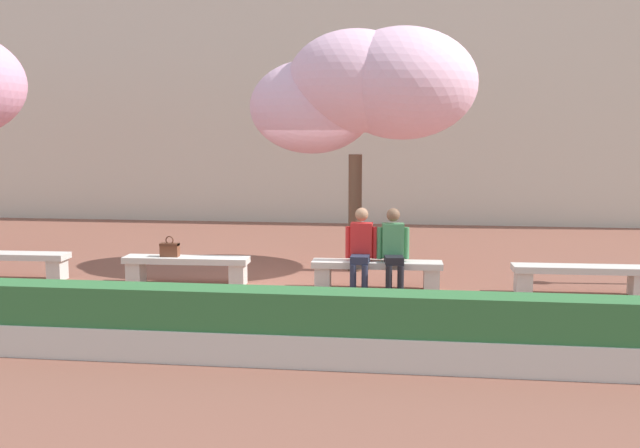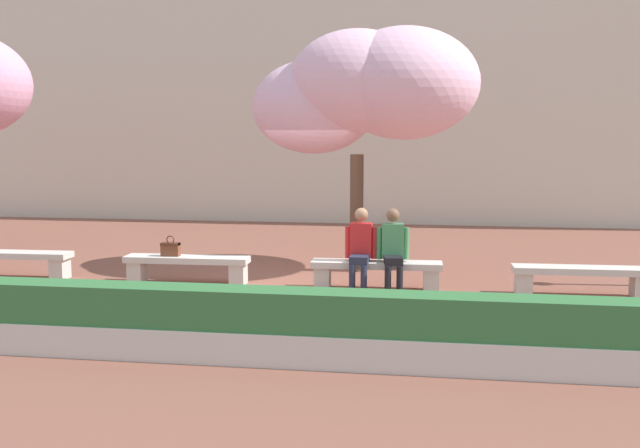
{
  "view_description": "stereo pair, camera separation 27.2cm",
  "coord_description": "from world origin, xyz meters",
  "px_view_note": "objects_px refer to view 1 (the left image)",
  "views": [
    {
      "loc": [
        2.19,
        -11.63,
        2.51
      ],
      "look_at": [
        0.62,
        0.2,
        1.0
      ],
      "focal_mm": 42.0,
      "sensor_mm": 36.0,
      "label": 1
    },
    {
      "loc": [
        2.46,
        -11.59,
        2.51
      ],
      "look_at": [
        0.62,
        0.2,
        1.0
      ],
      "focal_mm": 42.0,
      "sensor_mm": 36.0,
      "label": 2
    }
  ],
  "objects_px": {
    "person_seated_right": "(393,246)",
    "cherry_tree_main": "(367,89)",
    "stone_bench_near_west": "(186,265)",
    "handbag": "(170,249)",
    "stone_bench_center": "(377,270)",
    "stone_bench_near_east": "(581,275)",
    "person_seated_left": "(361,246)",
    "stone_bench_west_end": "(8,261)"
  },
  "relations": [
    {
      "from": "stone_bench_near_west",
      "to": "cherry_tree_main",
      "type": "bearing_deg",
      "value": 30.82
    },
    {
      "from": "stone_bench_near_east",
      "to": "stone_bench_center",
      "type": "bearing_deg",
      "value": 180.0
    },
    {
      "from": "person_seated_left",
      "to": "handbag",
      "type": "relative_size",
      "value": 3.81
    },
    {
      "from": "stone_bench_center",
      "to": "stone_bench_west_end",
      "type": "bearing_deg",
      "value": 180.0
    },
    {
      "from": "person_seated_right",
      "to": "person_seated_left",
      "type": "bearing_deg",
      "value": -179.94
    },
    {
      "from": "stone_bench_near_east",
      "to": "cherry_tree_main",
      "type": "distance_m",
      "value": 4.78
    },
    {
      "from": "stone_bench_west_end",
      "to": "handbag",
      "type": "xyz_separation_m",
      "value": [
        2.83,
        -0.01,
        0.27
      ]
    },
    {
      "from": "stone_bench_near_east",
      "to": "handbag",
      "type": "height_order",
      "value": "handbag"
    },
    {
      "from": "stone_bench_center",
      "to": "person_seated_left",
      "type": "height_order",
      "value": "person_seated_left"
    },
    {
      "from": "person_seated_right",
      "to": "cherry_tree_main",
      "type": "bearing_deg",
      "value": 107.94
    },
    {
      "from": "person_seated_left",
      "to": "handbag",
      "type": "bearing_deg",
      "value": 179.27
    },
    {
      "from": "stone_bench_west_end",
      "to": "handbag",
      "type": "relative_size",
      "value": 6.09
    },
    {
      "from": "stone_bench_center",
      "to": "stone_bench_near_east",
      "type": "xyz_separation_m",
      "value": [
        3.11,
        -0.0,
        0.0
      ]
    },
    {
      "from": "stone_bench_center",
      "to": "cherry_tree_main",
      "type": "bearing_deg",
      "value": 100.24
    },
    {
      "from": "stone_bench_near_west",
      "to": "stone_bench_center",
      "type": "bearing_deg",
      "value": 0.0
    },
    {
      "from": "stone_bench_near_east",
      "to": "handbag",
      "type": "bearing_deg",
      "value": -179.88
    },
    {
      "from": "stone_bench_near_east",
      "to": "stone_bench_near_west",
      "type": "bearing_deg",
      "value": 180.0
    },
    {
      "from": "stone_bench_center",
      "to": "handbag",
      "type": "relative_size",
      "value": 6.09
    },
    {
      "from": "stone_bench_near_west",
      "to": "handbag",
      "type": "bearing_deg",
      "value": -177.1
    },
    {
      "from": "stone_bench_center",
      "to": "person_seated_right",
      "type": "height_order",
      "value": "person_seated_right"
    },
    {
      "from": "stone_bench_west_end",
      "to": "stone_bench_center",
      "type": "relative_size",
      "value": 1.0
    },
    {
      "from": "stone_bench_near_east",
      "to": "person_seated_left",
      "type": "relative_size",
      "value": 1.6
    },
    {
      "from": "stone_bench_center",
      "to": "person_seated_right",
      "type": "relative_size",
      "value": 1.6
    },
    {
      "from": "person_seated_right",
      "to": "cherry_tree_main",
      "type": "xyz_separation_m",
      "value": [
        -0.56,
        1.73,
        2.51
      ]
    },
    {
      "from": "person_seated_right",
      "to": "cherry_tree_main",
      "type": "height_order",
      "value": "cherry_tree_main"
    },
    {
      "from": "stone_bench_near_west",
      "to": "stone_bench_center",
      "type": "xyz_separation_m",
      "value": [
        3.11,
        0.0,
        0.0
      ]
    },
    {
      "from": "stone_bench_west_end",
      "to": "person_seated_right",
      "type": "relative_size",
      "value": 1.6
    },
    {
      "from": "stone_bench_near_west",
      "to": "handbag",
      "type": "xyz_separation_m",
      "value": [
        -0.27,
        -0.01,
        0.27
      ]
    },
    {
      "from": "stone_bench_near_west",
      "to": "cherry_tree_main",
      "type": "distance_m",
      "value": 4.37
    },
    {
      "from": "stone_bench_west_end",
      "to": "handbag",
      "type": "height_order",
      "value": "handbag"
    },
    {
      "from": "person_seated_right",
      "to": "stone_bench_near_east",
      "type": "bearing_deg",
      "value": 1.07
    },
    {
      "from": "stone_bench_west_end",
      "to": "stone_bench_near_east",
      "type": "xyz_separation_m",
      "value": [
        9.32,
        -0.0,
        0.0
      ]
    },
    {
      "from": "stone_bench_near_east",
      "to": "person_seated_left",
      "type": "xyz_separation_m",
      "value": [
        -3.36,
        -0.05,
        0.39
      ]
    },
    {
      "from": "stone_bench_west_end",
      "to": "stone_bench_near_west",
      "type": "relative_size",
      "value": 1.0
    },
    {
      "from": "stone_bench_west_end",
      "to": "person_seated_right",
      "type": "bearing_deg",
      "value": -0.47
    },
    {
      "from": "stone_bench_near_west",
      "to": "cherry_tree_main",
      "type": "height_order",
      "value": "cherry_tree_main"
    },
    {
      "from": "stone_bench_near_east",
      "to": "handbag",
      "type": "relative_size",
      "value": 6.09
    },
    {
      "from": "stone_bench_near_west",
      "to": "stone_bench_near_east",
      "type": "xyz_separation_m",
      "value": [
        6.21,
        0.0,
        0.0
      ]
    },
    {
      "from": "person_seated_right",
      "to": "handbag",
      "type": "bearing_deg",
      "value": 179.38
    },
    {
      "from": "handbag",
      "to": "cherry_tree_main",
      "type": "bearing_deg",
      "value": 28.74
    },
    {
      "from": "stone_bench_near_west",
      "to": "handbag",
      "type": "distance_m",
      "value": 0.38
    },
    {
      "from": "stone_bench_west_end",
      "to": "stone_bench_center",
      "type": "xyz_separation_m",
      "value": [
        6.21,
        0.0,
        0.0
      ]
    }
  ]
}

